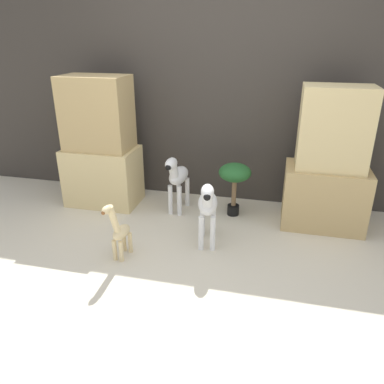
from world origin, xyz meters
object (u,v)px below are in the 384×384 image
object	(u,v)px
zebra_left	(177,177)
giraffe_figurine	(119,231)
zebra_right	(208,205)
potted_palm_front	(235,176)

from	to	relation	value
zebra_left	giraffe_figurine	size ratio (longest dim) A/B	1.17
zebra_right	giraffe_figurine	xyz separation A→B (m)	(-0.69, -0.39, -0.14)
zebra_right	potted_palm_front	world-z (taller)	zebra_right
zebra_right	potted_palm_front	bearing A→B (deg)	77.40
zebra_right	potted_palm_front	distance (m)	0.70
zebra_right	giraffe_figurine	distance (m)	0.80
potted_palm_front	zebra_right	bearing A→B (deg)	-102.60
zebra_right	giraffe_figurine	size ratio (longest dim) A/B	1.17
zebra_left	giraffe_figurine	world-z (taller)	zebra_left
zebra_right	giraffe_figurine	bearing A→B (deg)	-150.41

